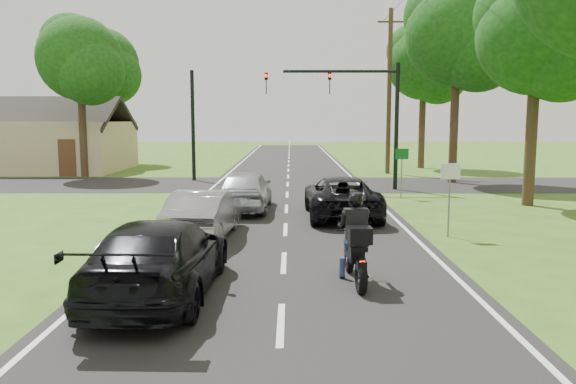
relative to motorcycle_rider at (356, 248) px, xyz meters
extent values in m
plane|color=#355818|center=(-1.50, 1.65, -0.75)|extent=(140.00, 140.00, 0.00)
cube|color=black|center=(-1.50, 11.65, -0.74)|extent=(8.00, 100.00, 0.01)
cube|color=black|center=(-1.50, 17.65, -0.74)|extent=(60.00, 7.00, 0.01)
torus|color=black|center=(-0.04, 0.83, -0.41)|extent=(0.17, 0.67, 0.66)
torus|color=black|center=(0.03, -0.68, -0.41)|extent=(0.20, 0.73, 0.72)
cube|color=black|center=(-0.01, 0.17, -0.11)|extent=(0.33, 0.97, 0.30)
sphere|color=black|center=(-0.02, 0.42, 0.07)|extent=(0.34, 0.34, 0.34)
cube|color=black|center=(0.01, -0.18, 0.07)|extent=(0.37, 0.57, 0.10)
cube|color=#FF0C07|center=(0.04, -0.79, -0.09)|extent=(0.10, 0.04, 0.05)
cylinder|color=silver|center=(0.18, -0.37, -0.43)|extent=(0.13, 0.81, 0.09)
cylinder|color=black|center=(-0.03, 0.62, 0.25)|extent=(0.62, 0.07, 0.04)
cube|color=black|center=(0.02, -0.48, 0.37)|extent=(0.46, 0.42, 0.32)
cube|color=black|center=(0.00, 0.02, 0.50)|extent=(0.41, 0.24, 0.60)
sphere|color=black|center=(-0.01, 0.09, 0.97)|extent=(0.30, 0.30, 0.30)
cylinder|color=navy|center=(-0.24, 0.34, -0.51)|extent=(0.13, 0.13, 0.45)
cylinder|color=navy|center=(0.20, 0.36, -0.51)|extent=(0.13, 0.13, 0.45)
imported|color=black|center=(0.41, 7.91, -0.03)|extent=(2.47, 5.14, 1.41)
imported|color=#A3A2A6|center=(-3.80, 4.44, -0.04)|extent=(1.74, 4.29, 1.38)
imported|color=#ADB1B5|center=(-3.02, 9.31, 0.04)|extent=(1.92, 4.56, 1.54)
imported|color=black|center=(-3.83, -0.85, 0.01)|extent=(2.19, 5.15, 1.48)
cylinder|color=black|center=(3.70, 15.65, 2.25)|extent=(0.20, 0.20, 6.00)
cylinder|color=black|center=(1.00, 15.65, 4.85)|extent=(5.40, 0.14, 0.14)
imported|color=black|center=(0.50, 15.65, 4.30)|extent=(0.16, 0.36, 1.00)
imported|color=black|center=(-2.50, 15.65, 4.30)|extent=(0.16, 0.36, 1.00)
sphere|color=#FF0C07|center=(0.50, 15.47, 4.63)|extent=(0.16, 0.16, 0.16)
sphere|color=#FF0C07|center=(-2.50, 15.47, 4.63)|extent=(0.16, 0.16, 0.16)
cylinder|color=black|center=(-6.70, 19.65, 2.25)|extent=(0.20, 0.20, 6.00)
cylinder|color=#4B3722|center=(4.70, 23.65, 4.25)|extent=(0.28, 0.28, 10.00)
cube|color=#4B3722|center=(4.70, 23.65, 8.45)|extent=(1.60, 0.10, 0.10)
cylinder|color=slate|center=(3.20, 4.65, 0.25)|extent=(0.05, 0.05, 2.00)
cube|color=silver|center=(3.20, 4.62, 1.15)|extent=(0.55, 0.04, 0.45)
cylinder|color=slate|center=(3.40, 12.65, 0.25)|extent=(0.05, 0.05, 2.00)
cube|color=#0C591E|center=(3.40, 12.62, 1.15)|extent=(0.55, 0.04, 0.45)
cylinder|color=#332316|center=(8.00, 10.65, 2.19)|extent=(0.44, 0.44, 5.88)
sphere|color=#0E360F|center=(8.00, 10.65, 5.76)|extent=(4.50, 4.50, 4.50)
sphere|color=#0E360F|center=(8.75, 10.05, 5.03)|extent=(3.60, 3.60, 3.60)
cylinder|color=#332316|center=(7.30, 18.65, 2.75)|extent=(0.44, 0.44, 7.00)
sphere|color=#0E360F|center=(7.30, 18.65, 7.00)|extent=(5.40, 5.40, 5.40)
sphere|color=#0E360F|center=(8.20, 17.93, 6.13)|extent=(4.32, 4.32, 4.32)
cylinder|color=#332316|center=(7.70, 27.65, 2.47)|extent=(0.44, 0.44, 6.44)
sphere|color=#0E360F|center=(7.70, 27.65, 6.38)|extent=(4.95, 4.95, 4.95)
sphere|color=#0E360F|center=(8.53, 26.99, 5.58)|extent=(3.96, 3.96, 3.96)
cylinder|color=#332316|center=(-13.50, 21.65, 2.33)|extent=(0.44, 0.44, 6.16)
sphere|color=#0E360F|center=(-13.50, 21.65, 6.07)|extent=(4.80, 4.80, 4.80)
sphere|color=#0E360F|center=(-12.70, 21.01, 5.30)|extent=(3.84, 3.84, 3.84)
cylinder|color=#332316|center=(-15.50, 31.65, 2.61)|extent=(0.44, 0.44, 6.72)
sphere|color=#0E360F|center=(-15.50, 31.65, 6.69)|extent=(5.40, 5.40, 5.40)
sphere|color=#0E360F|center=(-14.60, 30.93, 5.85)|extent=(4.32, 4.32, 4.32)
cube|color=tan|center=(-17.50, 25.65, 0.85)|extent=(10.00, 8.00, 3.20)
cube|color=black|center=(-17.50, 23.65, 2.95)|extent=(10.20, 4.00, 2.29)
cube|color=black|center=(-17.50, 27.65, 2.95)|extent=(10.20, 4.00, 2.29)
camera|label=1|loc=(-1.33, -11.24, 2.62)|focal=35.00mm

